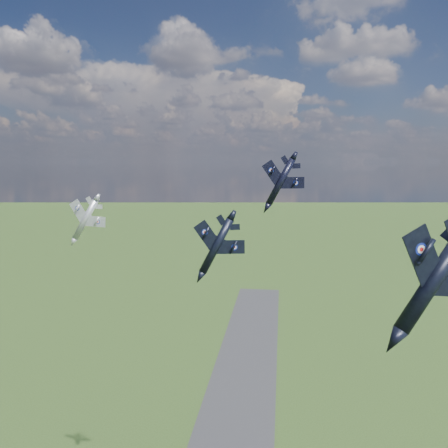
% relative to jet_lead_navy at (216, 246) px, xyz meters
% --- Properties ---
extents(jet_lead_navy, '(12.04, 15.12, 7.07)m').
position_rel_jet_lead_navy_xyz_m(jet_lead_navy, '(0.00, 0.00, 0.00)').
color(jet_lead_navy, black).
extents(jet_right_navy, '(16.35, 18.89, 9.24)m').
position_rel_jet_lead_navy_xyz_m(jet_right_navy, '(24.86, -28.11, 2.87)').
color(jet_right_navy, black).
extents(jet_high_navy, '(10.54, 13.61, 6.55)m').
position_rel_jet_lead_navy_xyz_m(jet_high_navy, '(10.28, 11.64, 10.09)').
color(jet_high_navy, black).
extents(jet_left_silver, '(9.68, 13.24, 7.18)m').
position_rel_jet_lead_navy_xyz_m(jet_left_silver, '(-29.89, 15.31, 1.86)').
color(jet_left_silver, '#A5A7AF').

